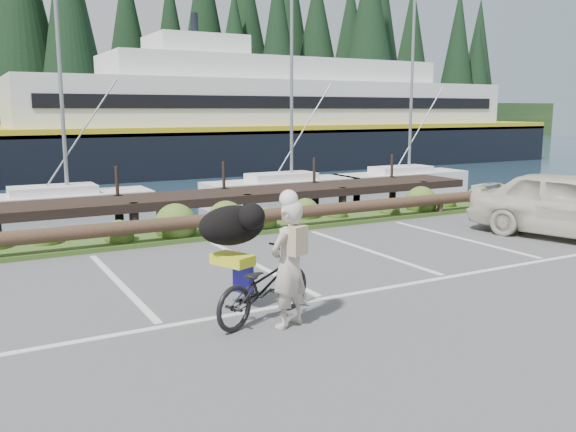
% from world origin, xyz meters
% --- Properties ---
extents(ground, '(72.00, 72.00, 0.00)m').
position_xyz_m(ground, '(0.00, 0.00, 0.00)').
color(ground, '#4D4D4F').
extents(vegetation_strip, '(34.00, 1.60, 0.10)m').
position_xyz_m(vegetation_strip, '(0.00, 5.30, 0.05)').
color(vegetation_strip, '#3D5B21').
rests_on(vegetation_strip, ground).
extents(log_rail, '(32.00, 0.30, 0.60)m').
position_xyz_m(log_rail, '(0.00, 4.60, 0.00)').
color(log_rail, '#443021').
rests_on(log_rail, ground).
extents(bicycle, '(2.00, 1.33, 0.99)m').
position_xyz_m(bicycle, '(-1.23, -0.78, 0.50)').
color(bicycle, black).
rests_on(bicycle, ground).
extents(cyclist, '(0.75, 0.63, 1.74)m').
position_xyz_m(cyclist, '(-1.06, -1.19, 0.87)').
color(cyclist, '#BBB09E').
rests_on(cyclist, ground).
extents(dog, '(0.84, 1.12, 0.58)m').
position_xyz_m(dog, '(-1.47, -0.22, 1.28)').
color(dog, black).
rests_on(dog, bicycle).
extents(parked_car, '(3.06, 4.86, 1.54)m').
position_xyz_m(parked_car, '(7.42, 0.76, 0.77)').
color(parked_car, beige).
rests_on(parked_car, ground).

